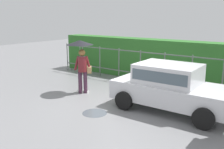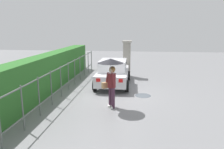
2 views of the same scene
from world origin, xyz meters
name	(u,v)px [view 2 (image 2 of 2)]	position (x,y,z in m)	size (l,w,h in m)	color
ground_plane	(115,93)	(0.00, 0.00, 0.00)	(40.00, 40.00, 0.00)	slate
car	(113,72)	(1.48, 0.28, 0.80)	(3.76, 1.89, 1.48)	silver
pedestrian	(111,72)	(-2.04, -0.03, 1.52)	(1.02, 1.02, 2.05)	#47283D
gate_pillar	(127,58)	(3.87, -0.37, 1.24)	(0.60, 0.60, 2.42)	gray
fence_section	(68,75)	(0.25, 2.50, 0.82)	(11.48, 0.05, 1.50)	#59605B
hedge_row	(49,72)	(0.25, 3.55, 0.95)	(12.43, 0.90, 1.90)	#2D6B28
puddle_near	(143,96)	(-0.26, -1.38, 0.00)	(0.77, 0.77, 0.00)	#4C545B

